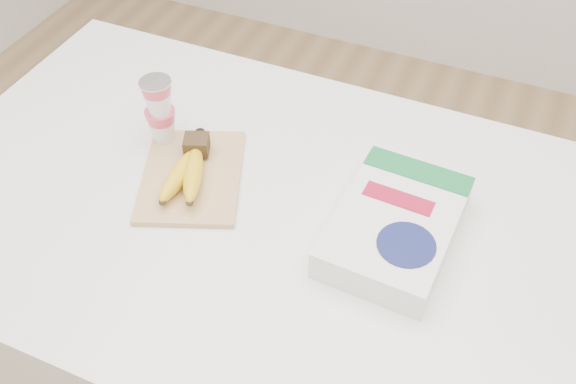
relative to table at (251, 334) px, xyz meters
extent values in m
cube|color=white|center=(0.00, 0.00, 0.00)|extent=(1.27, 0.85, 0.95)
cube|color=tan|center=(-0.11, 0.01, 0.48)|extent=(0.27, 0.31, 0.01)
cube|color=#382816|center=(-0.13, 0.07, 0.51)|extent=(0.06, 0.06, 0.03)
ellipsoid|color=yellow|center=(-0.12, -0.01, 0.51)|extent=(0.05, 0.17, 0.05)
sphere|color=#382816|center=(-0.11, -0.09, 0.51)|extent=(0.01, 0.01, 0.01)
ellipsoid|color=yellow|center=(-0.09, 0.00, 0.51)|extent=(0.10, 0.16, 0.05)
sphere|color=#382816|center=(-0.06, -0.07, 0.51)|extent=(0.01, 0.01, 0.01)
cylinder|color=silver|center=(-0.21, 0.08, 0.63)|extent=(0.06, 0.06, 0.00)
cube|color=white|center=(0.29, 0.02, 0.51)|extent=(0.21, 0.30, 0.06)
cube|color=#186E37|center=(0.30, 0.14, 0.54)|extent=(0.20, 0.06, 0.00)
cylinder|color=#151B4E|center=(0.33, -0.04, 0.54)|extent=(0.10, 0.10, 0.00)
cube|color=maroon|center=(0.28, 0.06, 0.54)|extent=(0.13, 0.04, 0.00)
camera|label=1|loc=(0.41, -0.73, 1.36)|focal=40.00mm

